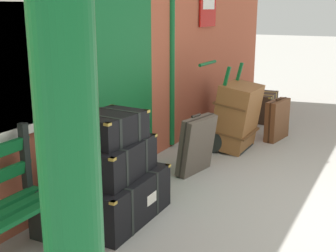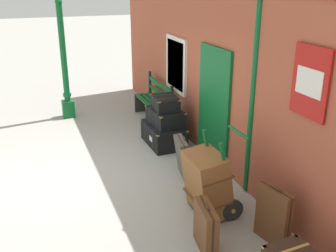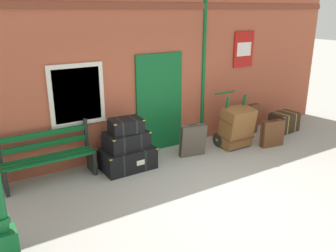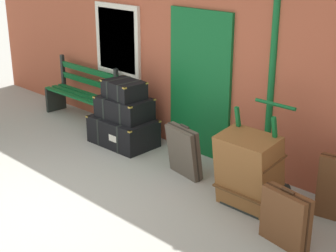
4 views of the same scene
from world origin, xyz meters
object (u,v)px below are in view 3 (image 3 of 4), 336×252
at_px(large_brown_trunk, 237,127).
at_px(corner_trunk, 284,122).
at_px(platform_bench, 49,158).
at_px(suitcase_cream, 272,133).
at_px(steamer_trunk_base, 128,158).
at_px(steamer_trunk_middle, 126,140).
at_px(suitcase_caramel, 250,120).
at_px(steamer_trunk_top, 126,125).
at_px(suitcase_charcoal, 193,141).
at_px(porters_trolley, 231,133).

bearing_deg(large_brown_trunk, corner_trunk, 6.08).
distance_m(platform_bench, corner_trunk, 5.76).
bearing_deg(suitcase_cream, steamer_trunk_base, 168.80).
relative_size(steamer_trunk_middle, suitcase_caramel, 1.08).
distance_m(steamer_trunk_top, suitcase_cream, 3.40).
height_order(steamer_trunk_middle, suitcase_cream, steamer_trunk_middle).
height_order(steamer_trunk_middle, steamer_trunk_top, steamer_trunk_top).
height_order(suitcase_charcoal, suitcase_cream, suitcase_charcoal).
bearing_deg(suitcase_cream, steamer_trunk_middle, 168.20).
distance_m(steamer_trunk_middle, suitcase_charcoal, 1.46).
bearing_deg(platform_bench, steamer_trunk_middle, -10.06).
bearing_deg(platform_bench, suitcase_caramel, -0.90).
relative_size(suitcase_cream, suitcase_caramel, 0.81).
bearing_deg(suitcase_cream, steamer_trunk_top, 168.17).
bearing_deg(porters_trolley, steamer_trunk_base, 177.73).
distance_m(platform_bench, large_brown_trunk, 3.99).
bearing_deg(large_brown_trunk, steamer_trunk_top, 172.98).
xyz_separation_m(suitcase_charcoal, corner_trunk, (2.91, 0.09, -0.10)).
distance_m(large_brown_trunk, suitcase_charcoal, 1.13).
bearing_deg(suitcase_caramel, porters_trolley, -160.98).
relative_size(porters_trolley, large_brown_trunk, 1.28).
bearing_deg(porters_trolley, corner_trunk, 0.47).
bearing_deg(steamer_trunk_base, suitcase_charcoal, -6.96).
xyz_separation_m(steamer_trunk_middle, steamer_trunk_top, (0.01, 0.00, 0.29)).
xyz_separation_m(platform_bench, porters_trolley, (3.95, -0.39, -0.17)).
distance_m(steamer_trunk_top, suitcase_caramel, 3.48).
relative_size(suitcase_charcoal, corner_trunk, 0.99).
xyz_separation_m(porters_trolley, large_brown_trunk, (-0.00, -0.18, 0.20)).
height_order(steamer_trunk_middle, suitcase_charcoal, steamer_trunk_middle).
bearing_deg(platform_bench, large_brown_trunk, -8.10).
bearing_deg(suitcase_cream, suitcase_charcoal, 165.61).
relative_size(suitcase_cream, corner_trunk, 0.88).
bearing_deg(suitcase_cream, suitcase_caramel, 79.69).
xyz_separation_m(steamer_trunk_middle, porters_trolley, (2.55, -0.14, -0.31)).
bearing_deg(suitcase_caramel, suitcase_cream, -100.31).
xyz_separation_m(suitcase_cream, corner_trunk, (1.05, 0.57, -0.06)).
height_order(large_brown_trunk, suitcase_cream, large_brown_trunk).
relative_size(platform_bench, suitcase_charcoal, 2.24).
bearing_deg(corner_trunk, porters_trolley, -179.53).
relative_size(large_brown_trunk, suitcase_caramel, 1.19).
relative_size(porters_trolley, suitcase_caramel, 1.52).
relative_size(steamer_trunk_base, steamer_trunk_middle, 1.22).
bearing_deg(steamer_trunk_base, large_brown_trunk, -6.21).
bearing_deg(corner_trunk, steamer_trunk_base, 178.86).
relative_size(platform_bench, suitcase_cream, 2.53).
distance_m(steamer_trunk_base, suitcase_charcoal, 1.45).
bearing_deg(suitcase_charcoal, steamer_trunk_top, 171.59).
relative_size(steamer_trunk_base, suitcase_cream, 1.62).
relative_size(platform_bench, steamer_trunk_top, 2.50).
height_order(steamer_trunk_middle, corner_trunk, steamer_trunk_middle).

